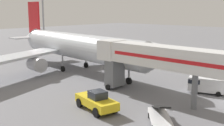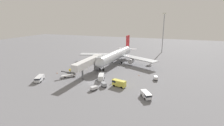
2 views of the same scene
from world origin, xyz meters
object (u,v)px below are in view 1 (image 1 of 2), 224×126
object	(u,v)px
jet_bridge	(154,58)
baggage_cart_rear_right	(215,62)
service_van_far_left	(206,84)
safety_cone_bravo	(187,68)
belt_loader_truck	(160,118)
pushback_tug	(97,101)
airplane_at_gate	(76,46)

from	to	relation	value
jet_bridge	baggage_cart_rear_right	bearing A→B (deg)	6.58
service_van_far_left	safety_cone_bravo	size ratio (longest dim) A/B	10.12
belt_loader_truck	pushback_tug	bearing A→B (deg)	100.56
airplane_at_gate	pushback_tug	xyz separation A→B (m)	(-13.07, -18.99, -3.54)
baggage_cart_rear_right	safety_cone_bravo	distance (m)	7.69
belt_loader_truck	safety_cone_bravo	bearing A→B (deg)	22.94
jet_bridge	airplane_at_gate	bearing A→B (deg)	77.32
pushback_tug	baggage_cart_rear_right	bearing A→B (deg)	1.48
jet_bridge	service_van_far_left	xyz separation A→B (m)	(7.07, -4.14, -4.16)
service_van_far_left	baggage_cart_rear_right	size ratio (longest dim) A/B	2.03
jet_bridge	belt_loader_truck	bearing A→B (deg)	-140.61
pushback_tug	service_van_far_left	distance (m)	16.64
jet_bridge	pushback_tug	xyz separation A→B (m)	(-8.30, 2.22, -4.31)
service_van_far_left	jet_bridge	bearing A→B (deg)	149.67
baggage_cart_rear_right	airplane_at_gate	bearing A→B (deg)	141.13
jet_bridge	service_van_far_left	distance (m)	9.19
baggage_cart_rear_right	belt_loader_truck	bearing A→B (deg)	-165.58
jet_bridge	safety_cone_bravo	size ratio (longest dim) A/B	38.40
jet_bridge	baggage_cart_rear_right	distance (m)	27.76
pushback_tug	baggage_cart_rear_right	xyz separation A→B (m)	(35.49, 0.92, -0.28)
pushback_tug	service_van_far_left	world-z (taller)	pushback_tug
belt_loader_truck	service_van_far_left	bearing A→B (deg)	6.07
baggage_cart_rear_right	service_van_far_left	bearing A→B (deg)	-160.13
belt_loader_truck	service_van_far_left	distance (m)	14.00
belt_loader_truck	baggage_cart_rear_right	xyz separation A→B (m)	(34.03, 8.75, 0.09)
airplane_at_gate	safety_cone_bravo	world-z (taller)	airplane_at_gate
airplane_at_gate	baggage_cart_rear_right	world-z (taller)	airplane_at_gate
airplane_at_gate	safety_cone_bravo	xyz separation A→B (m)	(15.21, -15.47, -4.39)
service_van_far_left	baggage_cart_rear_right	world-z (taller)	service_van_far_left
belt_loader_truck	service_van_far_left	xyz separation A→B (m)	(13.91, 1.48, 0.52)
pushback_tug	belt_loader_truck	world-z (taller)	belt_loader_truck
safety_cone_bravo	baggage_cart_rear_right	bearing A→B (deg)	-19.84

